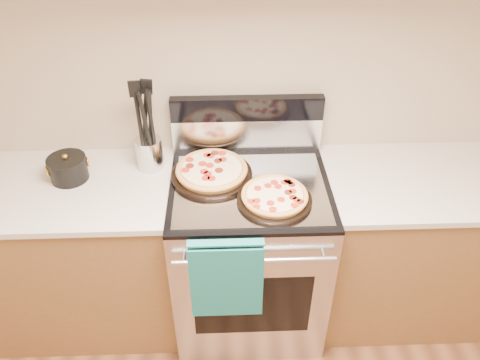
{
  "coord_description": "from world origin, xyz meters",
  "views": [
    {
      "loc": [
        -0.11,
        -0.1,
        2.27
      ],
      "look_at": [
        -0.05,
        1.55,
        1.02
      ],
      "focal_mm": 35.0,
      "sensor_mm": 36.0,
      "label": 1
    }
  ],
  "objects_px": {
    "pepperoni_pizza_front": "(275,197)",
    "saucepan": "(68,169)",
    "range_body": "(249,255)",
    "utensil_crock": "(150,153)",
    "pepperoni_pizza_back": "(212,171)"
  },
  "relations": [
    {
      "from": "pepperoni_pizza_front",
      "to": "range_body",
      "type": "bearing_deg",
      "value": 128.52
    },
    {
      "from": "pepperoni_pizza_back",
      "to": "pepperoni_pizza_front",
      "type": "bearing_deg",
      "value": -35.2
    },
    {
      "from": "pepperoni_pizza_back",
      "to": "saucepan",
      "type": "bearing_deg",
      "value": 177.8
    },
    {
      "from": "range_body",
      "to": "saucepan",
      "type": "bearing_deg",
      "value": 173.65
    },
    {
      "from": "pepperoni_pizza_back",
      "to": "utensil_crock",
      "type": "relative_size",
      "value": 2.38
    },
    {
      "from": "pepperoni_pizza_back",
      "to": "range_body",
      "type": "bearing_deg",
      "value": -21.25
    },
    {
      "from": "range_body",
      "to": "pepperoni_pizza_front",
      "type": "height_order",
      "value": "pepperoni_pizza_front"
    },
    {
      "from": "range_body",
      "to": "pepperoni_pizza_front",
      "type": "distance_m",
      "value": 0.53
    },
    {
      "from": "pepperoni_pizza_front",
      "to": "saucepan",
      "type": "relative_size",
      "value": 1.89
    },
    {
      "from": "range_body",
      "to": "saucepan",
      "type": "relative_size",
      "value": 5.1
    },
    {
      "from": "utensil_crock",
      "to": "saucepan",
      "type": "bearing_deg",
      "value": -167.53
    },
    {
      "from": "pepperoni_pizza_front",
      "to": "saucepan",
      "type": "height_order",
      "value": "saucepan"
    },
    {
      "from": "utensil_crock",
      "to": "pepperoni_pizza_front",
      "type": "bearing_deg",
      "value": -27.83
    },
    {
      "from": "range_body",
      "to": "pepperoni_pizza_front",
      "type": "relative_size",
      "value": 2.69
    },
    {
      "from": "range_body",
      "to": "pepperoni_pizza_back",
      "type": "bearing_deg",
      "value": 158.75
    }
  ]
}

